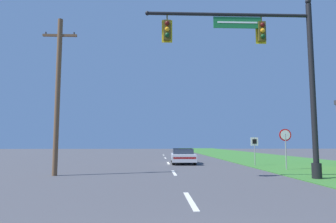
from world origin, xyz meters
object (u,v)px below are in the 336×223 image
(route_sign_post, at_px, (255,145))
(stop_sign, at_px, (285,140))
(signal_mast, at_px, (274,67))
(utility_pole_near, at_px, (58,93))
(car_ahead, at_px, (183,156))

(route_sign_post, bearing_deg, stop_sign, -75.95)
(signal_mast, height_order, utility_pole_near, signal_mast)
(route_sign_post, height_order, utility_pole_near, utility_pole_near)
(stop_sign, relative_size, utility_pole_near, 0.30)
(signal_mast, bearing_deg, route_sign_post, 78.54)
(stop_sign, bearing_deg, car_ahead, 134.73)
(car_ahead, bearing_deg, utility_pole_near, -130.34)
(car_ahead, bearing_deg, route_sign_post, -27.04)
(utility_pole_near, bearing_deg, car_ahead, 49.66)
(stop_sign, height_order, route_sign_post, stop_sign)
(signal_mast, relative_size, route_sign_post, 4.27)
(signal_mast, bearing_deg, stop_sign, 62.32)
(signal_mast, distance_m, route_sign_post, 9.09)
(route_sign_post, relative_size, utility_pole_near, 0.24)
(route_sign_post, bearing_deg, utility_pole_near, -153.90)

